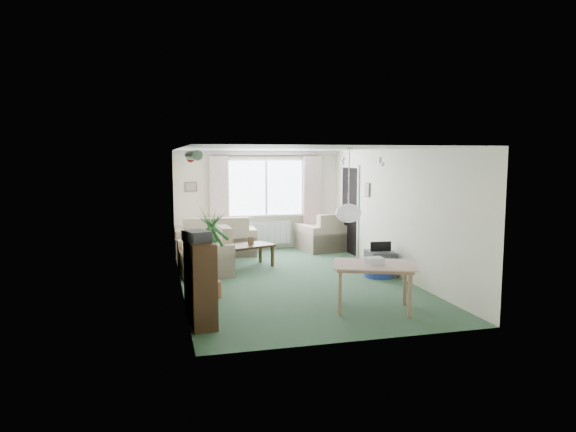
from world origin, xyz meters
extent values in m
plane|color=#2F4E36|center=(0.00, 0.00, 0.00)|extent=(6.50, 6.50, 0.00)
cube|color=white|center=(0.20, 3.23, 1.50)|extent=(1.80, 0.03, 1.30)
cube|color=black|center=(0.20, 3.15, 2.27)|extent=(2.60, 0.03, 0.03)
cube|color=beige|center=(-0.95, 3.13, 1.27)|extent=(0.45, 0.08, 2.00)
cube|color=beige|center=(1.35, 3.13, 1.27)|extent=(0.45, 0.08, 2.00)
cube|color=white|center=(0.20, 3.19, 0.40)|extent=(1.20, 0.10, 0.55)
cube|color=black|center=(1.99, 2.20, 1.00)|extent=(0.03, 0.95, 2.00)
sphere|color=white|center=(0.20, -2.30, 1.48)|extent=(0.36, 0.36, 0.36)
cylinder|color=#196626|center=(-1.92, -2.30, 2.28)|extent=(1.60, 1.60, 0.12)
sphere|color=silver|center=(1.30, 0.90, 2.22)|extent=(0.20, 0.20, 0.20)
sphere|color=silver|center=(1.60, -0.30, 2.22)|extent=(0.20, 0.20, 0.20)
cube|color=brown|center=(-1.60, 3.23, 1.55)|extent=(0.28, 0.03, 0.22)
cube|color=brown|center=(1.98, 1.20, 1.55)|extent=(0.03, 0.24, 0.30)
cube|color=beige|center=(-1.10, 2.75, 0.45)|extent=(1.84, 1.02, 0.90)
cube|color=#C0B291|center=(1.48, 2.73, 0.45)|extent=(1.19, 1.14, 0.91)
cube|color=beige|center=(-1.50, 0.88, 0.45)|extent=(1.03, 1.08, 0.90)
cube|color=black|center=(-0.62, 1.27, 0.23)|extent=(1.17, 0.90, 0.46)
cube|color=brown|center=(-0.54, 1.26, 0.54)|extent=(0.12, 0.03, 0.16)
cube|color=black|center=(-1.84, -2.04, 0.57)|extent=(0.39, 0.96, 1.14)
cube|color=#313035|center=(-1.88, -2.13, 1.21)|extent=(0.40, 0.43, 0.14)
cylinder|color=#216131|center=(-1.55, -0.83, 0.72)|extent=(0.67, 0.67, 1.44)
cube|color=#A6815A|center=(0.70, -2.09, 0.34)|extent=(1.26, 1.05, 0.67)
cube|color=white|center=(0.69, -2.11, 0.73)|extent=(0.26, 0.20, 0.12)
cube|color=#353439|center=(1.70, -0.13, 0.24)|extent=(0.51, 0.56, 0.48)
cylinder|color=#204394|center=(1.65, -0.19, 0.05)|extent=(0.72, 0.72, 0.11)
camera|label=1|loc=(-2.38, -8.95, 2.28)|focal=32.00mm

